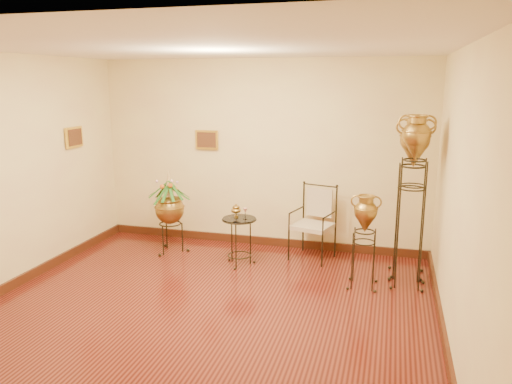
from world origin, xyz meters
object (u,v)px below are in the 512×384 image
(planter_urn, at_px, (169,206))
(side_table, at_px, (239,240))
(amphora_mid, at_px, (411,198))
(armchair, at_px, (313,223))
(amphora_tall, at_px, (412,200))

(planter_urn, xyz_separation_m, side_table, (1.14, -0.24, -0.35))
(amphora_mid, height_order, armchair, amphora_mid)
(armchair, bearing_deg, side_table, -136.30)
(amphora_tall, height_order, planter_urn, amphora_tall)
(amphora_tall, relative_size, planter_urn, 1.69)
(amphora_tall, height_order, amphora_mid, amphora_tall)
(amphora_tall, distance_m, side_table, 2.33)
(armchair, relative_size, side_table, 1.24)
(amphora_mid, distance_m, planter_urn, 3.36)
(amphora_tall, height_order, armchair, amphora_tall)
(planter_urn, height_order, side_table, planter_urn)
(amphora_mid, height_order, planter_urn, amphora_mid)
(amphora_tall, distance_m, amphora_mid, 0.31)
(side_table, bearing_deg, planter_urn, 168.14)
(planter_urn, bearing_deg, side_table, -11.86)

